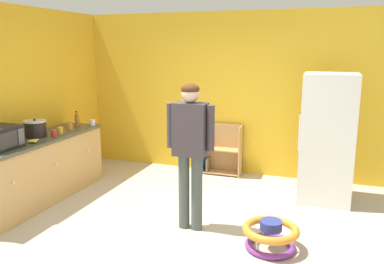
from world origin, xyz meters
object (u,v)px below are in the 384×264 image
Objects in this scene: yellow_cup at (60,130)px; orange_cup at (70,127)px; crock_pot at (35,129)px; red_cup at (54,133)px; bookshelf at (215,152)px; refrigerator at (327,138)px; standing_person at (190,143)px; amber_bottle at (77,120)px; kitchen_counter at (37,170)px; baby_walker at (271,235)px; white_cup at (92,122)px; banana_bunch at (34,141)px.

orange_cup is at bearing 95.37° from yellow_cup.
red_cup is (0.23, 0.10, -0.07)m from crock_pot.
crock_pot is (-2.04, -1.95, 0.64)m from bookshelf.
refrigerator is 18.74× the size of red_cup.
red_cup is (-3.60, -1.18, 0.06)m from refrigerator.
standing_person is 2.32m from orange_cup.
crock_pot is at bearing -161.51° from refrigerator.
refrigerator is at bearing 6.99° from amber_bottle.
kitchen_counter reaches higher than baby_walker.
standing_person reaches higher than crock_pot.
crock_pot is at bearing -136.28° from bookshelf.
refrigerator reaches higher than standing_person.
white_cup is (-2.07, 1.16, -0.09)m from standing_person.
crock_pot is at bearing 128.37° from banana_bunch.
amber_bottle is at bearing 87.52° from kitchen_counter.
orange_cup is at bearing 81.71° from kitchen_counter.
banana_bunch is at bearing 178.21° from baby_walker.
yellow_cup reaches higher than bookshelf.
kitchen_counter is at bearing 174.85° from baby_walker.
orange_cup is 1.00× the size of yellow_cup.
white_cup is at bearing 73.98° from crock_pot.
standing_person reaches higher than baby_walker.
white_cup is 0.68m from yellow_cup.
red_cup is at bearing 23.14° from crock_pot.
amber_bottle reaches higher than kitchen_counter.
standing_person is (0.31, -2.15, 0.67)m from bookshelf.
red_cup is (-1.81, -1.86, 0.57)m from bookshelf.
baby_walker is at bearing -106.82° from refrigerator.
red_cup and yellow_cup have the same top height.
amber_bottle is at bearing 159.36° from baby_walker.
standing_person is (2.29, -0.09, 0.59)m from kitchen_counter.
bookshelf is 5.37× the size of banana_bunch.
kitchen_counter is at bearing -131.24° from red_cup.
refrigerator is 18.74× the size of white_cup.
crock_pot reaches higher than bookshelf.
banana_bunch reaches higher than bookshelf.
orange_cup is at bearing -78.00° from amber_bottle.
standing_person is 2.86× the size of baby_walker.
kitchen_counter is 24.69× the size of white_cup.
standing_person is 18.16× the size of yellow_cup.
crock_pot is (-0.06, 0.10, 0.56)m from kitchen_counter.
red_cup is 1.00× the size of yellow_cup.
white_cup is (-1.77, -0.98, 0.57)m from bookshelf.
standing_person reaches higher than yellow_cup.
amber_bottle reaches higher than white_cup.
amber_bottle reaches higher than banana_bunch.
yellow_cup is (-1.86, -1.66, 0.57)m from bookshelf.
standing_person is at bearing -2.37° from kitchen_counter.
baby_walker is at bearing -6.71° from crock_pot.
crock_pot is at bearing -105.52° from orange_cup.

